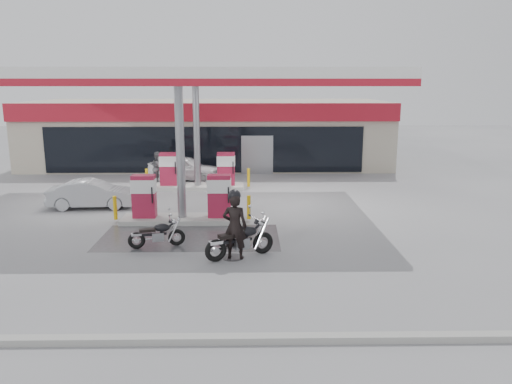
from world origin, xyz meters
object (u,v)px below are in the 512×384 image
at_px(pump_island_far, 198,174).
at_px(biker_main, 235,226).
at_px(parked_motorcycle, 158,235).
at_px(parked_car_right, 316,158).
at_px(attendant, 159,168).
at_px(parked_car_left, 77,157).
at_px(pump_island_near, 182,203).
at_px(sedan_white, 185,168).
at_px(main_motorcycle, 241,241).
at_px(hatchback_silver, 92,194).

relative_size(pump_island_far, biker_main, 2.61).
distance_m(parked_motorcycle, parked_car_right, 16.55).
distance_m(attendant, parked_car_left, 7.69).
relative_size(pump_island_near, sedan_white, 1.34).
height_order(main_motorcycle, parked_motorcycle, main_motorcycle).
distance_m(sedan_white, parked_car_left, 7.97).
relative_size(sedan_white, hatchback_silver, 1.08).
distance_m(main_motorcycle, hatchback_silver, 8.80).
relative_size(parked_motorcycle, parked_car_right, 0.41).
bearing_deg(attendant, hatchback_silver, 157.92).
relative_size(pump_island_near, parked_car_left, 1.10).
relative_size(pump_island_near, hatchback_silver, 1.44).
xyz_separation_m(pump_island_near, pump_island_far, (0.00, 6.00, 0.00)).
distance_m(pump_island_far, biker_main, 10.28).
relative_size(main_motorcycle, parked_car_right, 0.47).
bearing_deg(parked_car_right, pump_island_far, 132.82).
bearing_deg(parked_motorcycle, hatchback_silver, 110.87).
bearing_deg(sedan_white, parked_motorcycle, -166.03).
bearing_deg(main_motorcycle, parked_car_left, 96.01).
bearing_deg(pump_island_far, sedan_white, 112.65).
bearing_deg(sedan_white, pump_island_far, -146.05).
relative_size(main_motorcycle, parked_motorcycle, 1.17).
height_order(sedan_white, parked_car_right, sedan_white).
bearing_deg(attendant, pump_island_near, -163.57).
bearing_deg(parked_car_left, pump_island_near, -161.92).
relative_size(parked_car_left, parked_car_right, 1.07).
distance_m(parked_motorcycle, parked_car_left, 16.77).
height_order(attendant, hatchback_silver, attendant).
bearing_deg(sedan_white, parked_car_left, 72.81).
bearing_deg(pump_island_near, attendant, 106.58).
bearing_deg(hatchback_silver, biker_main, -139.08).
height_order(hatchback_silver, parked_car_right, parked_car_right).
height_order(parked_motorcycle, parked_car_right, parked_car_right).
height_order(pump_island_far, parked_car_left, pump_island_far).
relative_size(parked_motorcycle, sedan_white, 0.46).
bearing_deg(main_motorcycle, parked_car_right, 48.24).
distance_m(main_motorcycle, parked_car_right, 16.56).
relative_size(main_motorcycle, sedan_white, 0.54).
bearing_deg(biker_main, pump_island_near, -54.93).
bearing_deg(main_motorcycle, pump_island_near, 93.09).
bearing_deg(hatchback_silver, attendant, -25.23).
bearing_deg(main_motorcycle, biker_main, -178.77).
height_order(main_motorcycle, parked_car_right, parked_car_right).
bearing_deg(hatchback_silver, pump_island_near, -122.01).
height_order(biker_main, sedan_white, biker_main).
bearing_deg(main_motorcycle, sedan_white, 78.12).
xyz_separation_m(pump_island_far, main_motorcycle, (2.26, -9.97, -0.20)).
bearing_deg(biker_main, parked_motorcycle, -15.60).
bearing_deg(pump_island_near, hatchback_silver, 151.29).
xyz_separation_m(sedan_white, parked_car_left, (-7.01, 3.80, 0.02)).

